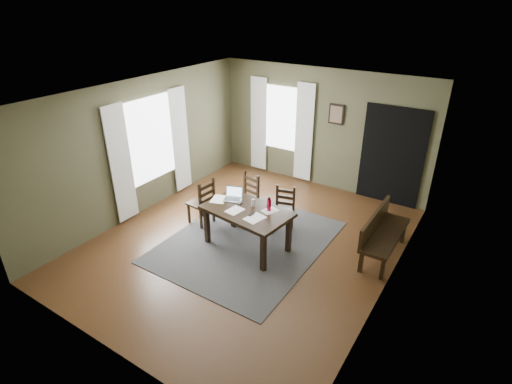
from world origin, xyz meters
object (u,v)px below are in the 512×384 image
Objects in this scene: chair_back_left at (247,198)px; laptop at (234,196)px; dining_table at (247,214)px; chair_end at (202,202)px; chair_back_right at (283,210)px; bench at (382,231)px; water_bottle at (269,204)px.

laptop reaches higher than chair_back_left.
chair_end is (-1.18, 0.21, -0.20)m from dining_table.
chair_back_right is at bearing 119.90° from chair_end.
laptop reaches higher than dining_table.
chair_end is 2.49× the size of laptop.
chair_back_left reaches higher than dining_table.
chair_back_left is at bearing 140.10° from chair_end.
chair_back_right is 1.81m from bench.
dining_table is at bearing -46.11° from laptop.
chair_back_right reaches higher than bench.
laptop is at bearing 161.14° from dining_table.
chair_back_left is at bearing 81.46° from laptop.
dining_table is at bearing -45.88° from chair_back_left.
chair_end is at bearing 104.25° from bench.
chair_back_right is 0.60× the size of bench.
water_bottle is (0.89, -0.63, 0.41)m from chair_back_left.
chair_end is at bearing -170.84° from chair_back_right.
laptop is at bearing -68.43° from chair_back_left.
dining_table is at bearing -121.97° from chair_back_right.
laptop reaches higher than bench.
dining_table is 0.50m from laptop.
chair_back_right is (1.44, 0.64, -0.04)m from chair_end.
chair_end is at bearing 177.01° from dining_table.
chair_end reaches higher than dining_table.
dining_table is at bearing 86.23° from chair_end.
water_bottle is (1.51, -0.02, 0.41)m from chair_end.
dining_table is at bearing 116.55° from bench.
laptop is at bearing 96.17° from chair_end.
laptop is 1.52× the size of water_bottle.
dining_table is 1.00m from chair_back_left.
chair_end is 1.57m from water_bottle.
chair_back_left is 0.71m from laptop.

